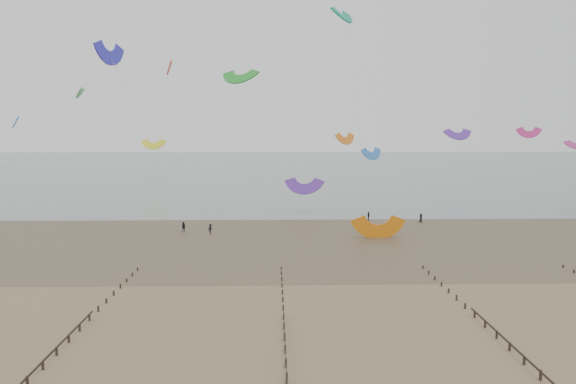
# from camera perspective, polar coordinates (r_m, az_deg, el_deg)

# --- Properties ---
(ground) EXTENTS (500.00, 500.00, 0.00)m
(ground) POSITION_cam_1_polar(r_m,az_deg,el_deg) (59.88, -4.45, -10.76)
(ground) COLOR brown
(ground) RESTS_ON ground
(sea_and_shore) EXTENTS (500.00, 665.00, 0.03)m
(sea_and_shore) POSITION_cam_1_polar(r_m,az_deg,el_deg) (93.48, -5.84, -4.44)
(sea_and_shore) COLOR #475654
(sea_and_shore) RESTS_ON ground
(groynes) EXTENTS (72.16, 50.16, 1.00)m
(groynes) POSITION_cam_1_polar(r_m,az_deg,el_deg) (41.81, -0.14, -17.95)
(groynes) COLOR black
(groynes) RESTS_ON ground
(kitesurfers) EXTENTS (139.81, 24.21, 1.83)m
(kitesurfers) POSITION_cam_1_polar(r_m,az_deg,el_deg) (106.25, 6.49, -2.66)
(kitesurfers) COLOR black
(kitesurfers) RESTS_ON ground
(grounded_kite) EXTENTS (7.64, 6.09, 4.07)m
(grounded_kite) POSITION_cam_1_polar(r_m,az_deg,el_deg) (92.43, 9.14, -4.62)
(grounded_kite) COLOR orange
(grounded_kite) RESTS_ON ground
(kites_airborne) EXTENTS (253.82, 109.85, 41.85)m
(kites_airborne) POSITION_cam_1_polar(r_m,az_deg,el_deg) (150.73, -6.45, 7.78)
(kites_airborne) COLOR green
(kites_airborne) RESTS_ON ground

